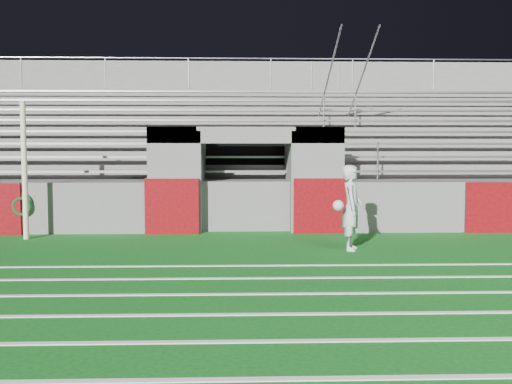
{
  "coord_description": "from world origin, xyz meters",
  "views": [
    {
      "loc": [
        -0.19,
        -10.84,
        1.98
      ],
      "look_at": [
        0.2,
        1.8,
        1.1
      ],
      "focal_mm": 40.0,
      "sensor_mm": 36.0,
      "label": 1
    }
  ],
  "objects": [
    {
      "name": "stadium_structure",
      "position": [
        0.0,
        7.97,
        1.49
      ],
      "size": [
        26.0,
        8.48,
        5.42
      ],
      "color": "#595754",
      "rests_on": "ground"
    },
    {
      "name": "hose_coil",
      "position": [
        -5.39,
        2.93,
        0.73
      ],
      "size": [
        0.49,
        0.14,
        0.56
      ],
      "color": "#0B391A",
      "rests_on": "ground"
    },
    {
      "name": "ground",
      "position": [
        0.0,
        0.0,
        0.0
      ],
      "size": [
        90.0,
        90.0,
        0.0
      ],
      "primitive_type": "plane",
      "color": "#0E5414",
      "rests_on": "ground"
    },
    {
      "name": "goalkeeper_with_ball",
      "position": [
        2.09,
        0.57,
        0.87
      ],
      "size": [
        0.7,
        0.75,
        1.73
      ],
      "color": "silver",
      "rests_on": "ground"
    },
    {
      "name": "field_markings",
      "position": [
        0.0,
        -5.0,
        0.01
      ],
      "size": [
        28.0,
        8.09,
        0.01
      ],
      "color": "white",
      "rests_on": "ground"
    },
    {
      "name": "field_post",
      "position": [
        -5.05,
        2.25,
        1.57
      ],
      "size": [
        0.12,
        0.12,
        3.13
      ],
      "primitive_type": "cylinder",
      "color": "beige",
      "rests_on": "ground"
    }
  ]
}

